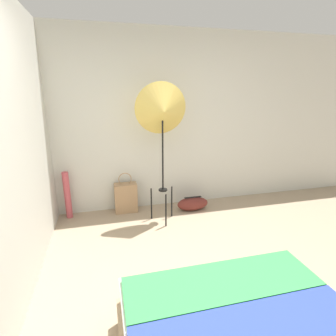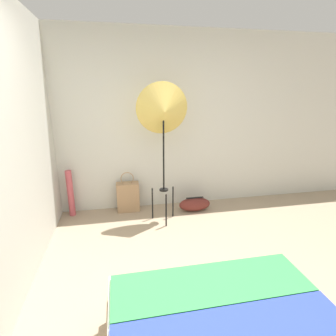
% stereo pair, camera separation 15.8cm
% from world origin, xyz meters
% --- Properties ---
extents(ground_plane, '(14.00, 14.00, 0.00)m').
position_xyz_m(ground_plane, '(0.00, 0.00, 0.00)').
color(ground_plane, gray).
extents(wall_back, '(8.00, 0.05, 2.60)m').
position_xyz_m(wall_back, '(0.00, 2.28, 1.30)').
color(wall_back, beige).
rests_on(wall_back, ground_plane).
extents(wall_side_left, '(0.05, 8.00, 2.60)m').
position_xyz_m(wall_side_left, '(-1.46, 1.00, 1.30)').
color(wall_side_left, beige).
rests_on(wall_side_left, ground_plane).
extents(photo_umbrella, '(0.67, 0.34, 1.87)m').
position_xyz_m(photo_umbrella, '(0.01, 1.71, 1.51)').
color(photo_umbrella, black).
rests_on(photo_umbrella, ground_plane).
extents(tote_bag, '(0.33, 0.18, 0.61)m').
position_xyz_m(tote_bag, '(-0.46, 2.13, 0.23)').
color(tote_bag, '#9E7A56').
rests_on(tote_bag, ground_plane).
extents(duffel_bag, '(0.48, 0.21, 0.21)m').
position_xyz_m(duffel_bag, '(0.53, 1.92, 0.10)').
color(duffel_bag, '#5B231E').
rests_on(duffel_bag, ground_plane).
extents(paper_roll, '(0.09, 0.09, 0.68)m').
position_xyz_m(paper_roll, '(-1.28, 2.13, 0.34)').
color(paper_roll, '#BC4C56').
rests_on(paper_roll, ground_plane).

